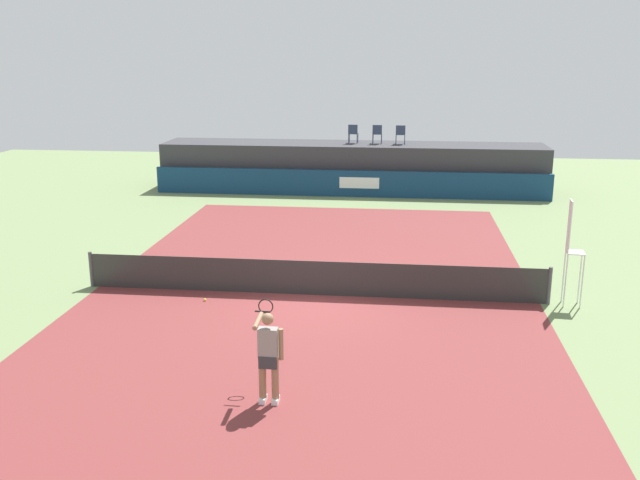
# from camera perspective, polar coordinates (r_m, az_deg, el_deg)

# --- Properties ---
(ground_plane) EXTENTS (48.00, 48.00, 0.00)m
(ground_plane) POSITION_cam_1_polar(r_m,az_deg,el_deg) (21.68, 0.33, -1.87)
(ground_plane) COLOR #6B7F51
(court_inner) EXTENTS (12.00, 22.00, 0.00)m
(court_inner) POSITION_cam_1_polar(r_m,az_deg,el_deg) (18.85, -0.67, -4.50)
(court_inner) COLOR maroon
(court_inner) RESTS_ON ground
(sponsor_wall) EXTENTS (18.00, 0.22, 1.20)m
(sponsor_wall) POSITION_cam_1_polar(r_m,az_deg,el_deg) (31.72, 2.42, 4.65)
(sponsor_wall) COLOR navy
(sponsor_wall) RESTS_ON ground
(spectator_platform) EXTENTS (18.00, 2.80, 2.20)m
(spectator_platform) POSITION_cam_1_polar(r_m,az_deg,el_deg) (33.40, 2.65, 6.04)
(spectator_platform) COLOR #38383D
(spectator_platform) RESTS_ON ground
(spectator_chair_far_left) EXTENTS (0.46, 0.46, 0.89)m
(spectator_chair_far_left) POSITION_cam_1_polar(r_m,az_deg,el_deg) (33.25, 2.73, 8.77)
(spectator_chair_far_left) COLOR #2D3D56
(spectator_chair_far_left) RESTS_ON spectator_platform
(spectator_chair_left) EXTENTS (0.44, 0.44, 0.89)m
(spectator_chair_left) POSITION_cam_1_polar(r_m,az_deg,el_deg) (33.18, 4.72, 8.72)
(spectator_chair_left) COLOR #2D3D56
(spectator_chair_left) RESTS_ON spectator_platform
(spectator_chair_center) EXTENTS (0.44, 0.44, 0.89)m
(spectator_chair_center) POSITION_cam_1_polar(r_m,az_deg,el_deg) (33.08, 6.62, 8.66)
(spectator_chair_center) COLOR #2D3D56
(spectator_chair_center) RESTS_ON spectator_platform
(umpire_chair) EXTENTS (0.48, 0.48, 2.76)m
(umpire_chair) POSITION_cam_1_polar(r_m,az_deg,el_deg) (18.77, 19.92, -0.44)
(umpire_chair) COLOR white
(umpire_chair) RESTS_ON ground
(tennis_net) EXTENTS (12.40, 0.02, 0.95)m
(tennis_net) POSITION_cam_1_polar(r_m,az_deg,el_deg) (18.69, -0.67, -3.13)
(tennis_net) COLOR #2D2D2D
(tennis_net) RESTS_ON ground
(net_post_near) EXTENTS (0.10, 0.10, 1.00)m
(net_post_near) POSITION_cam_1_polar(r_m,az_deg,el_deg) (20.39, -18.25, -2.29)
(net_post_near) COLOR #4C4C51
(net_post_near) RESTS_ON ground
(net_post_far) EXTENTS (0.10, 0.10, 1.00)m
(net_post_far) POSITION_cam_1_polar(r_m,az_deg,el_deg) (18.96, 18.29, -3.57)
(net_post_far) COLOR #4C4C51
(net_post_far) RESTS_ON ground
(tennis_player) EXTENTS (0.67, 1.13, 1.77)m
(tennis_player) POSITION_cam_1_polar(r_m,az_deg,el_deg) (12.98, -4.25, -9.30)
(tennis_player) COLOR white
(tennis_player) RESTS_ON court_inner
(tennis_ball) EXTENTS (0.07, 0.07, 0.07)m
(tennis_ball) POSITION_cam_1_polar(r_m,az_deg,el_deg) (18.61, -9.41, -4.85)
(tennis_ball) COLOR #D8EA33
(tennis_ball) RESTS_ON court_inner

